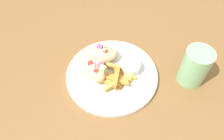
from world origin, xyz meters
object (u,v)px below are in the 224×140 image
pita_sandwich_near (93,68)px  pita_sandwich_far (98,55)px  plate (112,75)px  fries_pile (117,78)px  sauce_ramekin (130,66)px  water_glass (194,68)px

pita_sandwich_near → pita_sandwich_far: 0.06m
plate → pita_sandwich_far: size_ratio=2.06×
fries_pile → sauce_ramekin: size_ratio=1.78×
pita_sandwich_near → sauce_ramekin: size_ratio=2.00×
pita_sandwich_near → plate: bearing=55.4°
plate → sauce_ramekin: sauce_ramekin is taller
pita_sandwich_near → fries_pile: (0.07, 0.03, -0.02)m
pita_sandwich_far → sauce_ramekin: pita_sandwich_far is taller
pita_sandwich_near → pita_sandwich_far: (-0.02, 0.05, -0.00)m
fries_pile → sauce_ramekin: 0.06m
plate → fries_pile: (0.03, -0.01, 0.02)m
pita_sandwich_near → water_glass: size_ratio=1.06×
sauce_ramekin → water_glass: (0.16, 0.11, 0.02)m
pita_sandwich_far → fries_pile: pita_sandwich_far is taller
plate → pita_sandwich_far: (-0.07, 0.01, 0.03)m
water_glass → fries_pile: bearing=-134.8°
plate → fries_pile: size_ratio=2.50×
pita_sandwich_far → water_glass: 0.30m
water_glass → pita_sandwich_far: bearing=-151.3°
sauce_ramekin → plate: bearing=-124.4°
pita_sandwich_near → fries_pile: 0.08m
pita_sandwich_far → pita_sandwich_near: bearing=-109.0°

